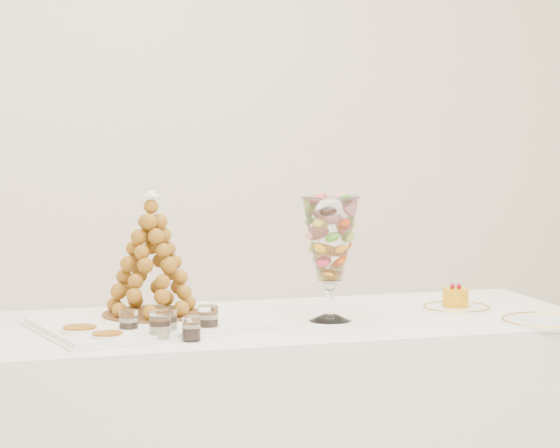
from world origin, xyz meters
name	(u,v)px	position (x,y,z in m)	size (l,w,h in m)	color
buffet_table	(280,435)	(0.03, 0.18, 0.34)	(1.85, 0.83, 0.69)	white
lace_tray	(148,324)	(-0.36, 0.19, 0.70)	(0.58, 0.43, 0.02)	white
macaron_vase	(330,240)	(0.16, 0.12, 0.92)	(0.16, 0.16, 0.36)	white
cake_plate	(456,308)	(0.59, 0.15, 0.69)	(0.21, 0.21, 0.01)	white
spare_plate	(546,322)	(0.73, -0.13, 0.69)	(0.26, 0.26, 0.01)	white
verrine_a	(129,323)	(-0.43, 0.09, 0.72)	(0.05, 0.05, 0.07)	white
verrine_b	(167,323)	(-0.34, 0.05, 0.73)	(0.06, 0.06, 0.07)	white
verrine_c	(208,319)	(-0.22, 0.05, 0.73)	(0.06, 0.06, 0.08)	white
verrine_d	(160,327)	(-0.37, -0.01, 0.73)	(0.06, 0.06, 0.08)	white
verrine_e	(191,329)	(-0.29, -0.04, 0.72)	(0.05, 0.05, 0.06)	white
ramekin_back	(80,333)	(-0.57, 0.08, 0.70)	(0.10, 0.10, 0.03)	white
ramekin_front	(107,339)	(-0.51, -0.01, 0.70)	(0.09, 0.09, 0.03)	white
croquembouche	(152,255)	(-0.33, 0.28, 0.88)	(0.29, 0.29, 0.36)	brown
mousse_cake	(456,297)	(0.59, 0.16, 0.73)	(0.08, 0.08, 0.07)	orange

